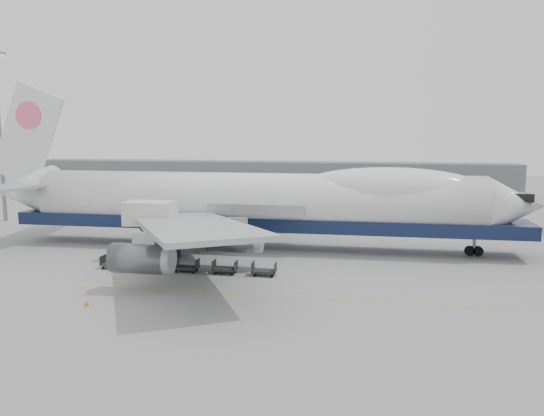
# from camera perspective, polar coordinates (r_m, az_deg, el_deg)

# --- Properties ---
(ground) EXTENTS (260.00, 260.00, 0.00)m
(ground) POSITION_cam_1_polar(r_m,az_deg,el_deg) (52.13, -4.73, -7.02)
(ground) COLOR gray
(ground) RESTS_ON ground
(apron_line) EXTENTS (60.00, 0.15, 0.01)m
(apron_line) POSITION_cam_1_polar(r_m,az_deg,el_deg) (46.58, -6.64, -8.90)
(apron_line) COLOR gold
(apron_line) RESTS_ON ground
(hangar) EXTENTS (110.00, 8.00, 7.00)m
(hangar) POSITION_cam_1_polar(r_m,az_deg,el_deg) (121.23, -0.86, 3.38)
(hangar) COLOR slate
(hangar) RESTS_ON ground
(airliner) EXTENTS (67.00, 55.30, 19.98)m
(airliner) POSITION_cam_1_polar(r_m,az_deg,el_deg) (62.36, -1.40, 0.79)
(airliner) COLOR white
(airliner) RESTS_ON ground
(catering_truck) EXTENTS (5.82, 4.17, 6.25)m
(catering_truck) POSITION_cam_1_polar(r_m,az_deg,el_deg) (58.69, -12.92, -2.01)
(catering_truck) COLOR #162143
(catering_truck) RESTS_ON ground
(traffic_cone) EXTENTS (0.35, 0.35, 0.51)m
(traffic_cone) POSITION_cam_1_polar(r_m,az_deg,el_deg) (45.01, -19.32, -9.62)
(traffic_cone) COLOR orange
(traffic_cone) RESTS_ON ground
(dolly_0) EXTENTS (2.30, 1.35, 1.30)m
(dolly_0) POSITION_cam_1_polar(r_m,az_deg,el_deg) (56.01, -16.71, -5.71)
(dolly_0) COLOR #2D2D30
(dolly_0) RESTS_ON ground
(dolly_1) EXTENTS (2.30, 1.35, 1.30)m
(dolly_1) POSITION_cam_1_polar(r_m,az_deg,el_deg) (54.40, -13.04, -5.98)
(dolly_1) COLOR #2D2D30
(dolly_1) RESTS_ON ground
(dolly_2) EXTENTS (2.30, 1.35, 1.30)m
(dolly_2) POSITION_cam_1_polar(r_m,az_deg,el_deg) (53.02, -9.16, -6.25)
(dolly_2) COLOR #2D2D30
(dolly_2) RESTS_ON ground
(dolly_3) EXTENTS (2.30, 1.35, 1.30)m
(dolly_3) POSITION_cam_1_polar(r_m,az_deg,el_deg) (51.89, -5.09, -6.49)
(dolly_3) COLOR #2D2D30
(dolly_3) RESTS_ON ground
(dolly_4) EXTENTS (2.30, 1.35, 1.30)m
(dolly_4) POSITION_cam_1_polar(r_m,az_deg,el_deg) (51.04, -0.85, -6.71)
(dolly_4) COLOR #2D2D30
(dolly_4) RESTS_ON ground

